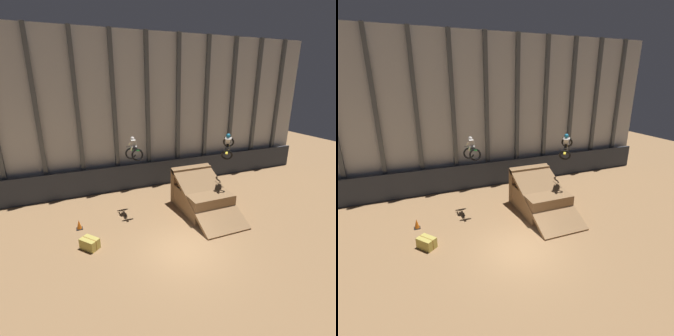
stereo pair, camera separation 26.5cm
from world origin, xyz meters
The scene contains 8 objects.
ground_plane centered at (0.00, 0.00, 0.00)m, with size 60.00×60.00×0.00m, color #9E754C.
arena_back_wall centered at (0.00, 9.33, 5.73)m, with size 32.00×0.40×11.46m.
lower_barrier centered at (0.00, 8.71, 0.99)m, with size 31.36×0.20×1.97m.
dirt_ramp centered at (3.02, 3.76, 0.89)m, with size 2.89×5.20×2.62m.
rider_bike_left_air centered at (-1.04, 5.07, 4.09)m, with size 0.79×1.74×1.57m.
rider_bike_right_air centered at (4.66, 3.43, 4.24)m, with size 1.61×1.76×1.67m.
traffic_cone_near_ramp centered at (-4.71, 4.13, 0.28)m, with size 0.36×0.36×0.58m.
hay_bale_trackside centered at (-4.36, 2.02, 0.28)m, with size 1.03×1.08×0.57m.
Camera 2 is at (-4.79, -10.13, 8.25)m, focal length 28.00 mm.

